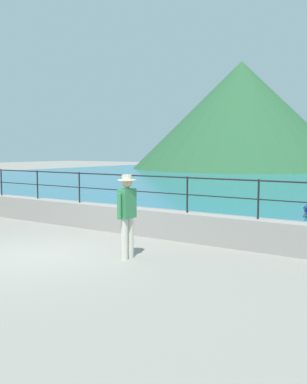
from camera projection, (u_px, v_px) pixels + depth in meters
The scene contains 5 objects.
ground_plane at pixel (37, 255), 9.35m from camera, with size 120.00×120.00×0.00m, color gray.
promenade_wall at pixel (129, 220), 11.94m from camera, with size 20.00×0.56×0.70m, color gray.
railing at pixel (129, 184), 11.85m from camera, with size 18.44×0.04×0.90m.
hill_main at pixel (241, 116), 51.71m from camera, with size 25.70×25.70×12.63m, color #285633.
person_walking at pixel (127, 212), 8.98m from camera, with size 0.38×0.57×1.75m.
Camera 1 is at (7.25, -6.15, 2.25)m, focal length 40.87 mm.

